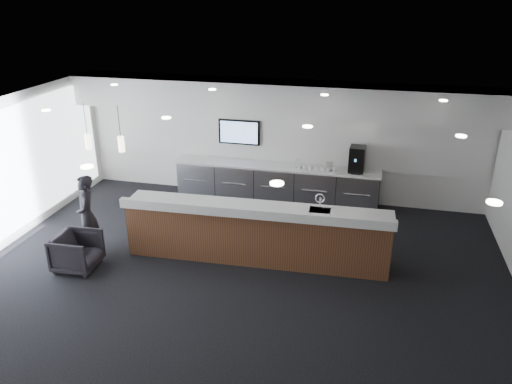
% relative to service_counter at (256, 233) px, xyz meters
% --- Properties ---
extents(ground, '(10.00, 10.00, 0.00)m').
position_rel_service_counter_xyz_m(ground, '(-0.19, -0.74, -0.58)').
color(ground, black).
rests_on(ground, ground).
extents(ceiling, '(10.00, 8.00, 0.02)m').
position_rel_service_counter_xyz_m(ceiling, '(-0.19, -0.74, 2.42)').
color(ceiling, black).
rests_on(ceiling, back_wall).
extents(back_wall, '(10.00, 0.02, 3.00)m').
position_rel_service_counter_xyz_m(back_wall, '(-0.19, 3.26, 0.92)').
color(back_wall, silver).
rests_on(back_wall, ground).
extents(soffit_bulkhead, '(10.00, 0.90, 0.70)m').
position_rel_service_counter_xyz_m(soffit_bulkhead, '(-0.19, 2.81, 2.07)').
color(soffit_bulkhead, silver).
rests_on(soffit_bulkhead, back_wall).
extents(alcove_panel, '(9.80, 0.06, 1.40)m').
position_rel_service_counter_xyz_m(alcove_panel, '(-0.19, 3.23, 1.02)').
color(alcove_panel, silver).
rests_on(alcove_panel, back_wall).
extents(back_credenza, '(5.06, 0.66, 0.95)m').
position_rel_service_counter_xyz_m(back_credenza, '(-0.19, 2.90, -0.10)').
color(back_credenza, '#979A9F').
rests_on(back_credenza, ground).
extents(wall_tv, '(1.05, 0.08, 0.62)m').
position_rel_service_counter_xyz_m(wall_tv, '(-1.19, 3.16, 1.07)').
color(wall_tv, black).
rests_on(wall_tv, back_wall).
extents(pendant_left, '(0.12, 0.12, 0.30)m').
position_rel_service_counter_xyz_m(pendant_left, '(-2.59, 0.06, 1.67)').
color(pendant_left, '#FFEFC6').
rests_on(pendant_left, ceiling).
extents(pendant_right, '(0.12, 0.12, 0.30)m').
position_rel_service_counter_xyz_m(pendant_right, '(-3.29, 0.06, 1.67)').
color(pendant_right, '#FFEFC6').
rests_on(pendant_right, ceiling).
extents(ceiling_can_lights, '(7.00, 5.00, 0.02)m').
position_rel_service_counter_xyz_m(ceiling_can_lights, '(-0.19, -0.74, 2.39)').
color(ceiling_can_lights, white).
rests_on(ceiling_can_lights, ceiling).
extents(service_counter, '(5.20, 1.04, 1.49)m').
position_rel_service_counter_xyz_m(service_counter, '(0.00, 0.00, 0.00)').
color(service_counter, '#532D1B').
rests_on(service_counter, ground).
extents(coffee_machine, '(0.37, 0.49, 0.62)m').
position_rel_service_counter_xyz_m(coffee_machine, '(1.74, 2.90, 0.68)').
color(coffee_machine, black).
rests_on(coffee_machine, back_credenza).
extents(info_sign_left, '(0.18, 0.03, 0.24)m').
position_rel_service_counter_xyz_m(info_sign_left, '(0.38, 2.84, 0.50)').
color(info_sign_left, silver).
rests_on(info_sign_left, back_credenza).
extents(info_sign_right, '(0.17, 0.08, 0.23)m').
position_rel_service_counter_xyz_m(info_sign_right, '(1.11, 2.80, 0.49)').
color(info_sign_right, silver).
rests_on(info_sign_right, back_credenza).
extents(armchair, '(0.83, 0.80, 0.72)m').
position_rel_service_counter_xyz_m(armchair, '(-3.24, -1.13, -0.21)').
color(armchair, black).
rests_on(armchair, ground).
extents(lounge_guest, '(0.64, 0.71, 1.64)m').
position_rel_service_counter_xyz_m(lounge_guest, '(-3.35, -0.48, 0.24)').
color(lounge_guest, black).
rests_on(lounge_guest, ground).
extents(cup_0, '(0.10, 0.10, 0.09)m').
position_rel_service_counter_xyz_m(cup_0, '(1.24, 2.77, 0.42)').
color(cup_0, white).
rests_on(cup_0, back_credenza).
extents(cup_1, '(0.14, 0.14, 0.09)m').
position_rel_service_counter_xyz_m(cup_1, '(1.10, 2.77, 0.42)').
color(cup_1, white).
rests_on(cup_1, back_credenza).
extents(cup_2, '(0.12, 0.12, 0.09)m').
position_rel_service_counter_xyz_m(cup_2, '(0.96, 2.77, 0.42)').
color(cup_2, white).
rests_on(cup_2, back_credenza).
extents(cup_3, '(0.13, 0.13, 0.09)m').
position_rel_service_counter_xyz_m(cup_3, '(0.82, 2.77, 0.42)').
color(cup_3, white).
rests_on(cup_3, back_credenza).
extents(cup_4, '(0.14, 0.14, 0.09)m').
position_rel_service_counter_xyz_m(cup_4, '(0.68, 2.77, 0.42)').
color(cup_4, white).
rests_on(cup_4, back_credenza).
extents(cup_5, '(0.11, 0.11, 0.09)m').
position_rel_service_counter_xyz_m(cup_5, '(0.54, 2.77, 0.42)').
color(cup_5, white).
rests_on(cup_5, back_credenza).
extents(cup_6, '(0.14, 0.14, 0.09)m').
position_rel_service_counter_xyz_m(cup_6, '(0.40, 2.77, 0.42)').
color(cup_6, white).
rests_on(cup_6, back_credenza).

